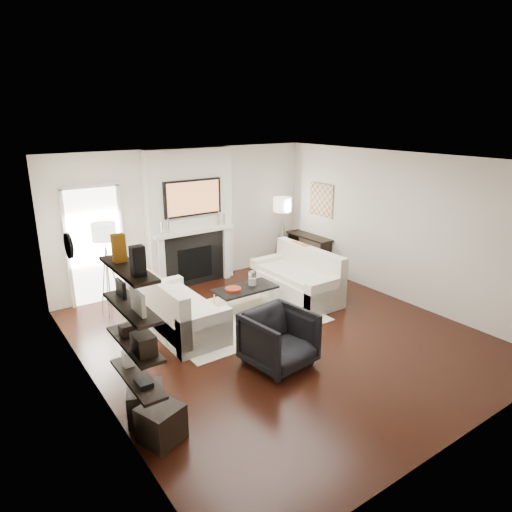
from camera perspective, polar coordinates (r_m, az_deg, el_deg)
room_envelope at (r=6.75m, az=2.92°, el=0.37°), size 6.00×6.00×6.00m
chimney_breast at (r=9.12m, az=-8.25°, el=4.70°), size 1.80×0.25×2.70m
fireplace_surround at (r=9.22m, az=-7.65°, el=-0.48°), size 1.30×0.02×1.04m
firebox at (r=9.23m, az=-7.61°, el=-0.90°), size 0.75×0.02×0.65m
mantel_pilaster_l at (r=8.89m, az=-11.67°, el=-1.16°), size 0.12×0.08×1.10m
mantel_pilaster_r at (r=9.52m, az=-3.73°, el=0.40°), size 0.12×0.08×1.10m
mantel_shelf at (r=9.01m, az=-7.65°, el=3.07°), size 1.70×0.18×0.07m
tv_body at (r=8.89m, az=-7.90°, el=7.23°), size 1.20×0.06×0.70m
tv_screen at (r=8.87m, az=-7.80°, el=7.20°), size 1.10×0.00×0.62m
candlestick_l_tall at (r=8.75m, az=-10.93°, el=3.72°), size 0.04×0.04×0.30m
candlestick_l_short at (r=8.70m, az=-11.69°, el=3.40°), size 0.04×0.04×0.24m
candlestick_r_tall at (r=9.23m, az=-4.69°, el=4.70°), size 0.04×0.04×0.30m
candlestick_r_short at (r=9.30m, az=-4.00°, el=4.62°), size 0.04×0.04×0.24m
hallway_panel at (r=8.65m, az=-19.46°, el=1.13°), size 0.90×0.02×2.10m
door_trim_l at (r=8.52m, az=-22.50°, el=0.56°), size 0.06×0.06×2.16m
door_trim_r at (r=8.76m, az=-16.42°, el=1.62°), size 0.06×0.06×2.16m
door_trim_top at (r=8.41m, az=-20.16°, el=8.18°), size 1.02×0.06×0.06m
rug at (r=7.82m, az=-2.29°, el=-7.72°), size 2.60×2.00×0.01m
loveseat_left_base at (r=7.41m, az=-9.41°, el=-7.72°), size 0.85×1.80×0.42m
loveseat_left_back at (r=7.16m, az=-11.96°, el=-6.02°), size 0.18×1.80×0.80m
loveseat_left_arm_n at (r=6.71m, az=-6.38°, el=-9.49°), size 0.85×0.18×0.60m
loveseat_left_arm_s at (r=8.05m, az=-11.97°, el=-5.06°), size 0.85×0.18×0.60m
loveseat_left_cushion at (r=7.32m, az=-9.16°, el=-5.78°), size 0.63×1.44×0.10m
pillow_left_orange at (r=7.34m, az=-12.99°, el=-3.77°), size 0.10×0.42×0.42m
pillow_left_charcoal at (r=6.83m, az=-11.05°, el=-5.37°), size 0.10×0.40×0.40m
loveseat_right_base at (r=8.62m, az=4.97°, el=-3.86°), size 0.85×1.80×0.42m
loveseat_right_back at (r=8.72m, az=6.71°, el=-1.45°), size 0.18×1.80×0.80m
loveseat_right_arm_n at (r=8.03m, az=8.69°, el=-4.95°), size 0.85×0.18×0.60m
loveseat_right_arm_s at (r=9.18m, az=1.75°, el=-1.85°), size 0.85×0.18×0.60m
loveseat_right_cushion at (r=8.50m, az=4.75°, el=-2.30°), size 0.63×1.44×0.10m
pillow_right_orange at (r=8.87m, az=5.48°, el=0.30°), size 0.10×0.42×0.42m
pillow_right_charcoal at (r=8.45m, az=8.10°, el=-0.74°), size 0.10×0.40×0.40m
coffee_table at (r=7.98m, az=-1.35°, el=-4.11°), size 1.10×0.55×0.04m
coffee_leg_nw at (r=7.64m, az=-3.56°, el=-6.85°), size 0.02×0.02×0.38m
coffee_leg_ne at (r=8.16m, az=2.45°, el=-5.20°), size 0.02×0.02×0.38m
coffee_leg_sw at (r=7.99m, az=-5.22°, el=-5.77°), size 0.02×0.02×0.38m
coffee_leg_se at (r=8.49m, az=0.65°, el=-4.27°), size 0.02×0.02×0.38m
hurricane_glass at (r=8.00m, az=-0.47°, el=-2.82°), size 0.14×0.14×0.25m
hurricane_candle at (r=8.02m, az=-0.46°, el=-3.25°), size 0.09×0.09×0.14m
copper_bowl at (r=7.84m, az=-2.88°, el=-4.18°), size 0.28×0.28×0.05m
armchair at (r=6.30m, az=2.89°, el=-10.03°), size 0.92×0.87×0.85m
lamp_left_post at (r=8.22m, az=-17.94°, el=-2.86°), size 0.02×0.02×1.20m
lamp_left_shade at (r=7.97m, az=-18.50°, el=2.89°), size 0.40×0.40×0.30m
lamp_left_leg_a at (r=8.24m, az=-17.22°, el=-2.72°), size 0.25×0.02×1.23m
lamp_left_leg_b at (r=8.29m, az=-18.50°, el=-2.74°), size 0.14×0.22×1.23m
lamp_left_leg_c at (r=8.11m, az=-18.11°, el=-3.12°), size 0.14×0.22×1.23m
lamp_right_post at (r=10.09m, az=3.24°, el=1.70°), size 0.02×0.02×1.20m
lamp_right_shade at (r=9.90m, az=3.32°, el=6.44°), size 0.40×0.40×0.30m
lamp_right_leg_a at (r=10.16m, az=3.73°, el=1.80°), size 0.25×0.02×1.23m
lamp_right_leg_b at (r=10.13m, az=2.66°, el=1.77°), size 0.14×0.22×1.23m
lamp_right_leg_c at (r=9.99m, az=3.33°, el=1.53°), size 0.14×0.22×1.23m
console_top at (r=10.15m, az=6.67°, el=2.46°), size 0.35×1.20×0.04m
console_leg_n at (r=9.87m, az=8.71°, el=-0.33°), size 0.30×0.04×0.71m
console_leg_s at (r=10.65m, az=4.65°, el=1.14°), size 0.30×0.04×0.71m
wall_art at (r=9.95m, az=8.18°, el=6.94°), size 0.03×0.70×0.70m
shelf_bottom at (r=5.04m, az=-14.60°, el=-14.58°), size 0.25×1.00×0.03m
shelf_lower at (r=4.85m, az=-14.96°, el=-10.55°), size 0.25×1.00×0.04m
shelf_upper at (r=4.68m, az=-15.34°, el=-6.21°), size 0.25×1.00×0.04m
shelf_top at (r=4.54m, az=-15.74°, el=-1.57°), size 0.25×1.00×0.04m
decor_magfile_a at (r=4.22m, az=-14.57°, el=-0.61°), size 0.12×0.10×0.28m
decor_magfile_b at (r=4.68m, az=-16.78°, el=0.96°), size 0.12×0.10×0.28m
decor_frame_a at (r=4.45m, az=-14.55°, el=-5.60°), size 0.04×0.30×0.22m
decor_frame_b at (r=4.88m, az=-16.54°, el=-3.97°), size 0.04×0.22×0.18m
decor_wine_rack at (r=4.56m, az=-13.84°, el=-10.64°), size 0.18×0.25×0.20m
decor_box_small at (r=4.97m, az=-15.80°, el=-8.88°), size 0.15×0.12×0.12m
decor_books at (r=4.88m, az=-13.87°, el=-15.11°), size 0.14×0.20×0.05m
decor_box_tall at (r=5.21m, az=-15.75°, el=-12.22°), size 0.10×0.10×0.18m
clock_rim at (r=6.33m, az=-22.38°, el=1.19°), size 0.04×0.34×0.34m
clock_face at (r=6.33m, az=-22.16°, el=1.23°), size 0.01×0.29×0.29m
ottoman_near at (r=5.55m, az=-13.62°, el=-17.43°), size 0.52×0.52×0.40m
ottoman_far at (r=5.22m, az=-11.76°, el=-19.77°), size 0.51×0.51×0.40m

